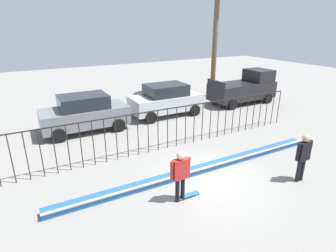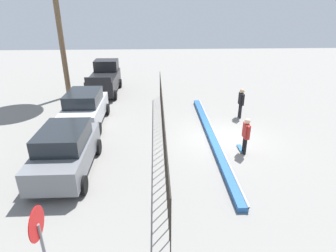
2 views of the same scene
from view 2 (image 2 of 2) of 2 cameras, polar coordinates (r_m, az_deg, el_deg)
The scene contains 10 objects.
ground_plane at distance 14.56m, azimuth 10.87°, elevation -2.53°, with size 60.00×60.00×0.00m, color gray.
bowl_coping_ledge at distance 14.39m, azimuth 8.88°, elevation -2.16°, with size 11.00×0.41×0.27m.
perimeter_fence at distance 13.71m, azimuth -1.04°, elevation 1.45°, with size 14.04×0.04×1.86m.
skateboarder at distance 12.97m, azimuth 15.49°, elevation -1.34°, with size 0.69×0.26×1.72m.
skateboard at distance 13.66m, azimuth 14.50°, elevation -4.44°, with size 0.80×0.20×0.07m.
camera_operator at distance 17.10m, azimuth 14.55°, elevation 5.00°, with size 0.72×0.27×1.77m.
parked_car_gray at distance 11.88m, azimuth -20.03°, elevation -4.66°, with size 4.30×2.12×1.90m.
parked_car_silver at distance 16.31m, azimuth -16.46°, elevation 3.52°, with size 4.30×2.12×1.90m.
pickup_truck at distance 22.04m, azimuth -12.66°, elevation 9.24°, with size 4.70×2.12×2.24m.
stop_sign at distance 7.08m, azimuth -24.21°, elevation -20.61°, with size 0.76×0.07×2.50m.
Camera 2 is at (-12.68, 3.33, 6.33)m, focal length 30.16 mm.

